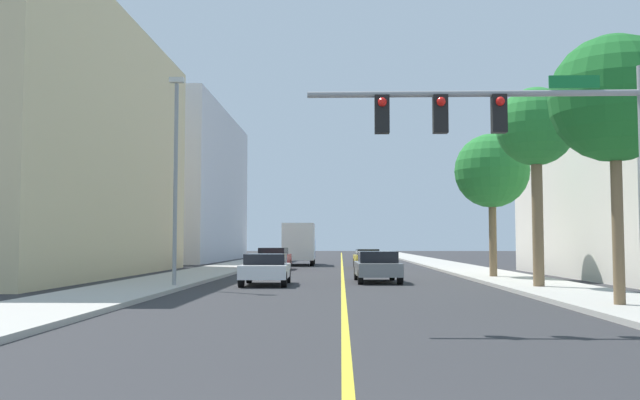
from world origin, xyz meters
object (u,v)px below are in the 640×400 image
Objects in this scene: car_white at (266,268)px; car_red at (273,258)px; street_lamp at (176,170)px; palm_far at (492,171)px; palm_mid at (536,130)px; car_gray at (377,266)px; traffic_signal_mast at (526,136)px; car_yellow at (367,258)px; delivery_truck at (299,243)px; palm_near at (614,100)px.

car_white is 0.90× the size of car_red.
street_lamp reaches higher than palm_far.
palm_mid is 9.35m from car_gray.
traffic_signal_mast is 15.62m from street_lamp.
traffic_signal_mast is 19.06m from palm_far.
street_lamp is at bearing 178.78° from palm_mid.
delivery_truck reaches higher than car_yellow.
traffic_signal_mast reaches higher than car_gray.
traffic_signal_mast is at bearing -80.43° from delivery_truck.
car_white is (-10.66, -4.82, -4.60)m from palm_far.
car_gray is 0.65× the size of delivery_truck.
palm_mid is (14.00, -0.30, 1.46)m from street_lamp.
palm_near is 36.89m from delivery_truck.
palm_near is at bearing -90.06° from palm_far.
car_yellow is at bearing 93.82° from traffic_signal_mast.
palm_near is 30.22m from car_yellow.
palm_mid is at bearing -1.22° from street_lamp.
traffic_signal_mast is 11.89m from palm_mid.
palm_near is 1.03× the size of delivery_truck.
palm_near is at bearing -74.12° from delivery_truck.
palm_near reaches higher than traffic_signal_mast.
car_red is at bearing 93.10° from car_white.
car_yellow is at bearing 111.53° from palm_far.
traffic_signal_mast reaches higher than car_yellow.
traffic_signal_mast reaches higher than car_red.
delivery_truck is at bearing -95.57° from car_red.
traffic_signal_mast is 31.31m from car_red.
car_yellow is (-2.20, 32.96, -3.41)m from traffic_signal_mast.
street_lamp is at bearing -152.70° from palm_far.
palm_far is 7.86m from car_gray.
street_lamp is (-10.55, 11.50, 0.56)m from traffic_signal_mast.
palm_far reaches higher than car_red.
palm_near is at bearing 47.26° from traffic_signal_mast.
palm_mid reaches higher than palm_near.
palm_far is 15.99m from car_yellow.
street_lamp is 1.78× the size of car_gray.
palm_mid is 29.92m from delivery_truck.
palm_mid is 22.87m from car_red.
car_white is 0.58× the size of delivery_truck.
traffic_signal_mast reaches higher than delivery_truck.
palm_near reaches higher than palm_far.
street_lamp is 15.74m from palm_far.
palm_near is 1.61× the size of car_red.
car_white is at bearing 165.88° from palm_mid.
delivery_truck is (-0.11, 24.86, 1.02)m from car_white.
car_red is (-1.29, 16.05, 0.07)m from car_white.
traffic_signal_mast is 5.26m from palm_near.
street_lamp is 18.95m from car_red.
street_lamp is at bearing -113.93° from car_yellow.
car_yellow is at bearing 100.84° from palm_near.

